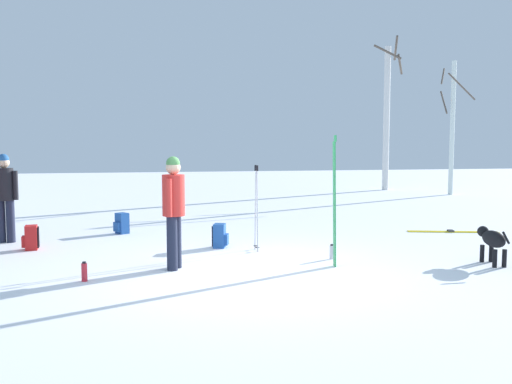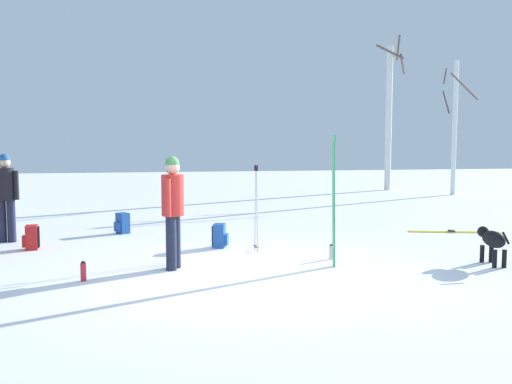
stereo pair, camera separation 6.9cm
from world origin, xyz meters
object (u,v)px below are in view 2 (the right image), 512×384
object	(u,v)px
person_2	(5,192)
backpack_1	(31,238)
person_0	(173,205)
backpack_0	(122,223)
ski_pair_lying_0	(454,232)
backpack_2	(220,236)
birch_tree_3	(454,125)
ski_pair_planted_0	(334,201)
dog	(492,240)
water_bottle_1	(83,272)
birch_tree_2	(389,115)
water_bottle_0	(331,252)
ski_poles_0	(256,205)

from	to	relation	value
person_2	backpack_1	size ratio (longest dim) A/B	3.90
person_0	backpack_0	size ratio (longest dim) A/B	3.90
ski_pair_lying_0	backpack_2	world-z (taller)	backpack_2
person_0	person_2	bearing A→B (deg)	136.33
person_2	birch_tree_3	world-z (taller)	birch_tree_3
ski_pair_planted_0	person_2	bearing A→B (deg)	149.96
backpack_0	dog	bearing A→B (deg)	-35.78
ski_pair_planted_0	water_bottle_1	bearing A→B (deg)	-176.44
ski_pair_planted_0	birch_tree_2	world-z (taller)	birch_tree_2
dog	backpack_0	size ratio (longest dim) A/B	2.03
person_2	water_bottle_0	bearing A→B (deg)	-25.87
ski_pair_planted_0	birch_tree_3	world-z (taller)	birch_tree_3
dog	person_2	bearing A→B (deg)	155.75
person_2	birch_tree_2	size ratio (longest dim) A/B	0.27
person_0	ski_poles_0	xyz separation A→B (m)	(1.51, 1.14, -0.17)
birch_tree_2	backpack_2	bearing A→B (deg)	-127.39
dog	ski_pair_planted_0	bearing A→B (deg)	170.53
ski_poles_0	birch_tree_3	xyz separation A→B (m)	(9.41, 9.10, 1.80)
person_0	water_bottle_1	bearing A→B (deg)	-158.42
birch_tree_2	person_0	bearing A→B (deg)	-126.61
backpack_1	water_bottle_1	xyz separation A→B (m)	(1.18, -2.55, -0.08)
water_bottle_0	birch_tree_3	world-z (taller)	birch_tree_3
ski_poles_0	birch_tree_2	size ratio (longest dim) A/B	0.24
backpack_2	water_bottle_0	xyz separation A→B (m)	(1.67, -1.37, -0.10)
birch_tree_3	ski_poles_0	bearing A→B (deg)	-135.97
backpack_2	birch_tree_3	world-z (taller)	birch_tree_3
water_bottle_1	birch_tree_3	world-z (taller)	birch_tree_3
dog	ski_poles_0	size ratio (longest dim) A/B	0.58
backpack_1	birch_tree_3	xyz separation A→B (m)	(13.37, 8.19, 2.40)
backpack_2	water_bottle_0	bearing A→B (deg)	-39.37
ski_pair_planted_0	backpack_2	bearing A→B (deg)	130.22
birch_tree_2	birch_tree_3	size ratio (longest dim) A/B	1.26
water_bottle_0	birch_tree_2	size ratio (longest dim) A/B	0.04
person_2	water_bottle_0	world-z (taller)	person_2
ski_pair_planted_0	backpack_1	distance (m)	5.49
backpack_2	water_bottle_1	xyz separation A→B (m)	(-2.18, -2.06, -0.08)
backpack_1	water_bottle_1	world-z (taller)	backpack_1
water_bottle_0	birch_tree_3	size ratio (longest dim) A/B	0.05
backpack_1	water_bottle_0	bearing A→B (deg)	-20.33
backpack_2	birch_tree_3	bearing A→B (deg)	40.94
water_bottle_0	birch_tree_2	distance (m)	14.65
ski_pair_planted_0	person_0	bearing A→B (deg)	173.78
ski_pair_lying_0	dog	bearing A→B (deg)	-111.35
water_bottle_0	birch_tree_2	bearing A→B (deg)	61.28
person_2	water_bottle_1	world-z (taller)	person_2
person_2	backpack_1	distance (m)	1.32
backpack_2	water_bottle_0	world-z (taller)	backpack_2
backpack_0	water_bottle_0	world-z (taller)	backpack_0
birch_tree_2	ski_poles_0	bearing A→B (deg)	-124.43
backpack_0	backpack_2	size ratio (longest dim) A/B	1.00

